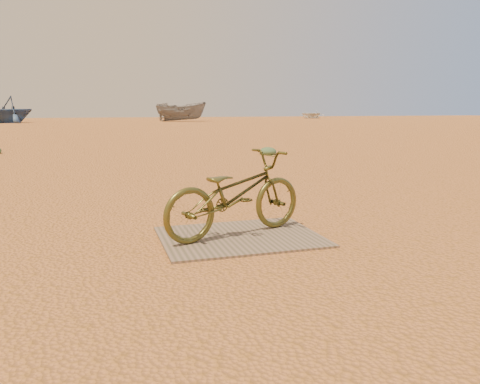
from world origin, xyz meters
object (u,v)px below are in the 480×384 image
object	(u,v)px
plywood_board	(240,237)
boat_mid_right	(181,112)
bicycle	(235,194)
boat_far_left	(8,109)
boat_far_right	(311,114)

from	to	relation	value
plywood_board	boat_mid_right	bearing A→B (deg)	80.67
bicycle	boat_far_left	distance (m)	40.78
boat_mid_right	boat_far_right	bearing A→B (deg)	-53.18
boat_far_left	boat_far_right	size ratio (longest dim) A/B	0.92
plywood_board	boat_far_left	xyz separation A→B (m)	(-8.24, 39.99, 1.13)
bicycle	boat_far_left	world-z (taller)	boat_far_left
bicycle	plywood_board	bearing A→B (deg)	-163.73
bicycle	boat_far_right	world-z (taller)	boat_far_right
boat_mid_right	boat_far_left	bearing A→B (deg)	101.13
plywood_board	boat_far_right	xyz separation A→B (m)	(24.17, 48.65, 0.48)
boat_far_right	plywood_board	bearing A→B (deg)	-83.96
bicycle	boat_far_left	size ratio (longest dim) A/B	0.37
plywood_board	bicycle	xyz separation A→B (m)	(-0.04, 0.05, 0.43)
plywood_board	boat_far_right	size ratio (longest dim) A/B	0.33
plywood_board	boat_mid_right	xyz separation A→B (m)	(6.59, 40.07, 0.90)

